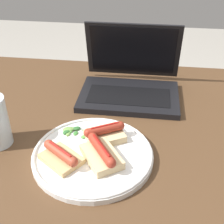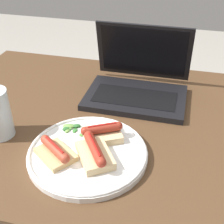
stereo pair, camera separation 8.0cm
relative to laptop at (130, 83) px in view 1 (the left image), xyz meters
name	(u,v)px [view 1 (the left image)]	position (x,y,z in m)	size (l,w,h in m)	color
desk	(98,142)	(-0.08, -0.16, -0.12)	(1.02, 0.76, 0.71)	#4C331E
laptop	(130,83)	(0.00, 0.00, 0.00)	(0.30, 0.25, 0.21)	black
plate	(93,155)	(-0.06, -0.32, -0.03)	(0.29, 0.29, 0.02)	white
sausage_toast_left	(101,154)	(-0.04, -0.34, -0.01)	(0.11, 0.12, 0.04)	#D6B784
sausage_toast_middle	(61,156)	(-0.13, -0.35, -0.01)	(0.11, 0.11, 0.04)	tan
sausage_toast_right	(105,133)	(-0.04, -0.26, -0.01)	(0.11, 0.11, 0.04)	#D6B784
salad_pile	(73,131)	(-0.13, -0.24, -0.02)	(0.08, 0.05, 0.01)	#4C8E3D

